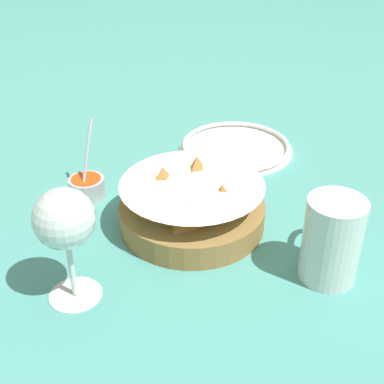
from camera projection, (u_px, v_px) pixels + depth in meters
The scene contains 6 objects.
ground_plane at pixel (178, 228), 0.80m from camera, with size 4.00×4.00×0.00m, color teal.
food_basket at pixel (192, 206), 0.79m from camera, with size 0.22×0.22×0.09m.
sauce_cup at pixel (87, 186), 0.86m from camera, with size 0.07×0.06×0.12m.
wine_glass at pixel (65, 222), 0.62m from camera, with size 0.07×0.07×0.15m.
beer_mug at pixel (332, 242), 0.68m from camera, with size 0.12×0.08×0.12m.
side_plate at pixel (236, 147), 1.01m from camera, with size 0.21×0.21×0.01m.
Camera 1 is at (-0.62, -0.21, 0.47)m, focal length 50.00 mm.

